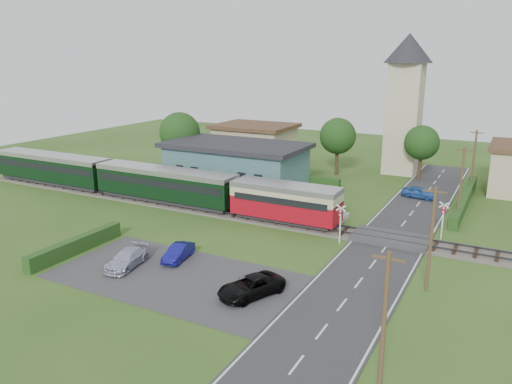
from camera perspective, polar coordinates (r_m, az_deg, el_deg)
The scene contains 31 objects.
ground at distance 44.18m, azimuth 1.78°, elevation -4.30°, with size 120.00×120.00×0.00m, color #2D4C19.
railway_track at distance 45.85m, azimuth 2.89°, elevation -3.43°, with size 76.00×3.20×0.49m.
road at distance 41.05m, azimuth 14.48°, elevation -6.31°, with size 6.00×70.00×0.05m, color #28282B.
car_park at distance 35.41m, azimuth -9.20°, elevation -9.53°, with size 17.00×9.00×0.08m, color #333335.
crossing_deck at distance 42.81m, azimuth 15.14°, elevation -5.17°, with size 6.20×3.40×0.45m, color #333335.
platform at distance 53.18m, azimuth -5.43°, elevation -0.72°, with size 30.00×3.00×0.45m, color gray.
equipment_hut at distance 57.47m, azimuth -12.15°, elevation 1.78°, with size 2.30×2.30×2.55m.
station_building at distance 57.36m, azimuth -2.31°, elevation 3.06°, with size 16.00×9.00×5.30m.
train at distance 53.98m, azimuth -13.02°, elevation 1.34°, with size 43.20×2.90×3.40m.
church_tower at distance 66.91m, azimuth 16.71°, elevation 10.69°, with size 6.00×6.00×17.60m.
house_west at distance 71.75m, azimuth -0.13°, elevation 5.60°, with size 10.80×8.80×5.50m.
hedge_carpark at distance 41.29m, azimuth -19.89°, elevation -5.78°, with size 0.80×9.00×1.20m, color #193814.
hedge_roadside at distance 55.41m, azimuth 22.74°, elevation -0.80°, with size 0.80×18.00×1.20m, color #193814.
hedge_station at distance 61.64m, azimuth -0.19°, elevation 1.98°, with size 22.00×0.80×1.30m, color #193814.
tree_a at distance 64.80m, azimuth -8.70°, elevation 6.71°, with size 5.20×5.20×8.00m.
tree_b at distance 64.48m, azimuth 9.32°, elevation 6.32°, with size 4.60×4.60×7.34m.
tree_c at distance 64.06m, azimuth 18.42°, elevation 5.35°, with size 4.20×4.20×6.78m.
utility_pole_a at distance 22.74m, azimuth 14.40°, elevation -14.55°, with size 1.40×0.22×7.00m.
utility_pole_b at distance 33.57m, azimuth 19.38°, elevation -5.02°, with size 1.40×0.22×7.00m.
utility_pole_c at distance 48.87m, azimuth 22.37°, elevation 0.89°, with size 1.40×0.22×7.00m.
utility_pole_d at distance 60.59m, azimuth 23.61°, elevation 3.34°, with size 1.40×0.22×7.00m.
crossing_signal_near at distance 40.87m, azimuth 9.63°, elevation -2.98°, with size 0.84×0.28×3.28m.
crossing_signal_far at distance 43.92m, azimuth 20.60°, elevation -2.47°, with size 0.84×0.28×3.28m.
streetlamp_west at distance 71.12m, azimuth -7.05°, elevation 5.60°, with size 0.30×0.30×5.15m.
streetlamp_east at distance 65.51m, azimuth 25.50°, elevation 3.41°, with size 0.30×0.30×5.15m.
car_on_road at distance 56.33m, azimuth 18.14°, elevation -0.04°, with size 1.47×3.65×1.24m, color #2959A8.
car_park_blue at distance 37.87m, azimuth -8.86°, elevation -6.83°, with size 1.20×3.45×1.14m, color navy.
car_park_silver at distance 37.40m, azimuth -14.54°, elevation -7.38°, with size 1.70×4.19×1.22m, color #AFB4CB.
car_park_dark at distance 32.08m, azimuth -0.58°, elevation -10.73°, with size 2.08×4.50×1.25m, color black.
pedestrian_near at distance 49.77m, azimuth -0.91°, elevation -0.57°, with size 0.56×0.37×1.55m, color gray.
pedestrian_far at distance 57.04m, azimuth -11.90°, elevation 1.13°, with size 0.74×0.57×1.51m, color gray.
Camera 1 is at (18.31, -37.42, 14.72)m, focal length 35.00 mm.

